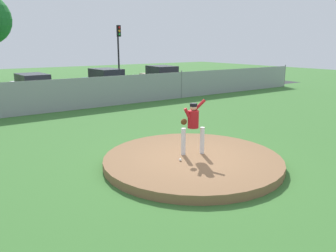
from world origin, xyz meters
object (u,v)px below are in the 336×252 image
at_px(parked_car_white, 33,87).
at_px(parked_car_champagne, 162,78).
at_px(pitcher_youth, 193,123).
at_px(baseball, 180,160).
at_px(traffic_cone_orange, 155,89).
at_px(parked_car_teal, 107,83).
at_px(traffic_light_far, 119,45).

xyz_separation_m(parked_car_white, parked_car_champagne, (9.74, -0.15, 0.06)).
distance_m(pitcher_youth, baseball, 1.15).
relative_size(parked_car_white, parked_car_champagne, 1.04).
bearing_deg(traffic_cone_orange, parked_car_teal, 166.80).
relative_size(parked_car_champagne, parked_car_teal, 1.01).
bearing_deg(parked_car_teal, traffic_cone_orange, -13.20).
relative_size(parked_car_white, parked_car_teal, 1.04).
xyz_separation_m(parked_car_teal, traffic_cone_orange, (3.43, -0.81, -0.58)).
bearing_deg(parked_car_teal, traffic_light_far, 53.01).
height_order(parked_car_white, parked_car_teal, parked_car_teal).
distance_m(baseball, parked_car_white, 15.11).
bearing_deg(parked_car_white, parked_car_champagne, -0.88).
bearing_deg(parked_car_white, traffic_cone_orange, -11.69).
xyz_separation_m(parked_car_teal, traffic_light_far, (3.10, 4.12, 2.52)).
xyz_separation_m(baseball, parked_car_teal, (4.35, 14.23, 0.57)).
height_order(baseball, traffic_cone_orange, traffic_cone_orange).
relative_size(traffic_cone_orange, traffic_light_far, 0.11).
height_order(traffic_cone_orange, traffic_light_far, traffic_light_far).
distance_m(parked_car_white, parked_car_teal, 4.73).
relative_size(pitcher_youth, traffic_light_far, 0.33).
bearing_deg(pitcher_youth, traffic_light_far, 69.38).
bearing_deg(baseball, parked_car_white, 91.14).
relative_size(baseball, parked_car_white, 0.02).
bearing_deg(parked_car_teal, pitcher_youth, -104.84).
height_order(baseball, parked_car_champagne, parked_car_champagne).
distance_m(baseball, traffic_light_far, 20.04).
xyz_separation_m(pitcher_youth, parked_car_teal, (3.69, 13.94, -0.33)).
bearing_deg(baseball, traffic_light_far, 67.89).
distance_m(parked_car_white, traffic_light_far, 8.80).
bearing_deg(parked_car_white, traffic_light_far, 22.75).
xyz_separation_m(pitcher_youth, traffic_light_far, (6.80, 18.06, 2.19)).
distance_m(parked_car_white, traffic_cone_orange, 8.27).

